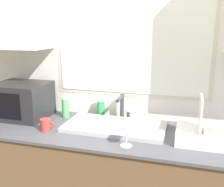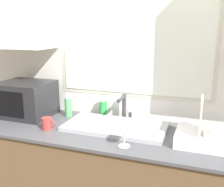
# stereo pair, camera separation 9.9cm
# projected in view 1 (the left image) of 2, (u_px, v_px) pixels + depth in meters

# --- Properties ---
(countertop) EXTENTS (2.23, 0.66, 0.89)m
(countertop) POSITION_uv_depth(u_px,v_px,m) (120.00, 187.00, 1.96)
(countertop) COLOR brown
(countertop) RESTS_ON ground_plane
(wall_back) EXTENTS (6.00, 0.38, 2.60)m
(wall_back) POSITION_uv_depth(u_px,v_px,m) (130.00, 53.00, 2.01)
(wall_back) COLOR silver
(wall_back) RESTS_ON ground_plane
(sink_basin) EXTENTS (0.73, 0.37, 0.03)m
(sink_basin) POSITION_uv_depth(u_px,v_px,m) (115.00, 126.00, 1.90)
(sink_basin) COLOR #B2B2B7
(sink_basin) RESTS_ON countertop
(faucet) EXTENTS (0.08, 0.17, 0.21)m
(faucet) POSITION_uv_depth(u_px,v_px,m) (122.00, 105.00, 2.05)
(faucet) COLOR #333338
(faucet) RESTS_ON countertop
(microwave) EXTENTS (0.42, 0.35, 0.28)m
(microwave) POSITION_uv_depth(u_px,v_px,m) (22.00, 100.00, 2.12)
(microwave) COLOR #232326
(microwave) RESTS_ON countertop
(dish_rack) EXTENTS (0.29, 0.32, 0.29)m
(dish_rack) POSITION_uv_depth(u_px,v_px,m) (200.00, 133.00, 1.68)
(dish_rack) COLOR white
(dish_rack) RESTS_ON countertop
(spray_bottle) EXTENTS (0.06, 0.06, 0.21)m
(spray_bottle) POSITION_uv_depth(u_px,v_px,m) (65.00, 105.00, 2.12)
(spray_bottle) COLOR #59B266
(spray_bottle) RESTS_ON countertop
(soap_bottle) EXTENTS (0.06, 0.06, 0.16)m
(soap_bottle) POSITION_uv_depth(u_px,v_px,m) (101.00, 108.00, 2.14)
(soap_bottle) COLOR #268C3F
(soap_bottle) RESTS_ON countertop
(mug_near_sink) EXTENTS (0.11, 0.07, 0.09)m
(mug_near_sink) POSITION_uv_depth(u_px,v_px,m) (46.00, 125.00, 1.85)
(mug_near_sink) COLOR #A53833
(mug_near_sink) RESTS_ON countertop
(wine_glass) EXTENTS (0.08, 0.08, 0.16)m
(wine_glass) POSITION_uv_depth(u_px,v_px,m) (126.00, 128.00, 1.59)
(wine_glass) COLOR silver
(wine_glass) RESTS_ON countertop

